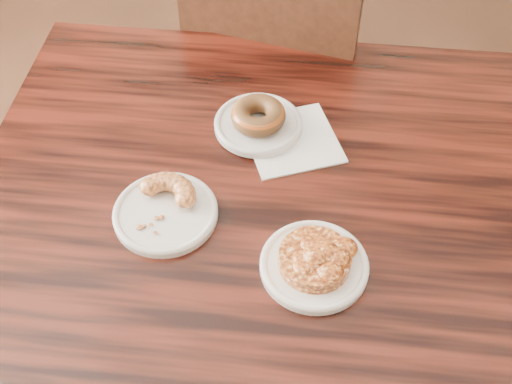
% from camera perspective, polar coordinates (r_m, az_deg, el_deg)
% --- Properties ---
extents(cafe_table, '(1.11, 1.11, 0.75)m').
position_cam_1_polar(cafe_table, '(1.39, -0.34, -11.80)').
color(cafe_table, black).
rests_on(cafe_table, floor).
extents(chair_far, '(0.47, 0.47, 0.90)m').
position_cam_1_polar(chair_far, '(1.74, 2.54, 8.73)').
color(chair_far, black).
rests_on(chair_far, floor).
extents(napkin, '(0.22, 0.22, 0.00)m').
position_cam_1_polar(napkin, '(1.19, 3.21, 4.64)').
color(napkin, white).
rests_on(napkin, cafe_table).
extents(plate_donut, '(0.16, 0.16, 0.01)m').
position_cam_1_polar(plate_donut, '(1.20, 0.20, 6.01)').
color(plate_donut, silver).
rests_on(plate_donut, napkin).
extents(plate_cruller, '(0.17, 0.17, 0.01)m').
position_cam_1_polar(plate_cruller, '(1.08, -8.04, -1.90)').
color(plate_cruller, silver).
rests_on(plate_cruller, cafe_table).
extents(plate_fritter, '(0.17, 0.17, 0.01)m').
position_cam_1_polar(plate_fritter, '(1.01, 5.18, -6.55)').
color(plate_fritter, white).
rests_on(plate_fritter, cafe_table).
extents(glazed_donut, '(0.10, 0.10, 0.04)m').
position_cam_1_polar(glazed_donut, '(1.19, 0.20, 6.85)').
color(glazed_donut, '#964015').
rests_on(glazed_donut, plate_donut).
extents(apple_fritter, '(0.15, 0.15, 0.04)m').
position_cam_1_polar(apple_fritter, '(0.99, 5.27, -5.77)').
color(apple_fritter, '#401406').
rests_on(apple_fritter, plate_fritter).
extents(cruller_fragment, '(0.12, 0.12, 0.03)m').
position_cam_1_polar(cruller_fragment, '(1.06, -8.17, -1.16)').
color(cruller_fragment, '#613013').
rests_on(cruller_fragment, plate_cruller).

